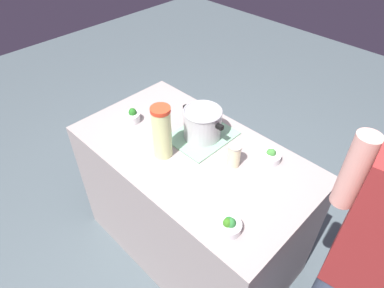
{
  "coord_description": "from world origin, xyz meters",
  "views": [
    {
      "loc": [
        0.95,
        -0.96,
        2.13
      ],
      "look_at": [
        0.0,
        0.0,
        0.95
      ],
      "focal_mm": 31.25,
      "sensor_mm": 36.0,
      "label": 1
    }
  ],
  "objects_px": {
    "lemonade_pitcher": "(162,132)",
    "cooking_pot": "(202,123)",
    "mason_jar": "(234,155)",
    "broccoli_bowl_back": "(270,156)",
    "person_cook": "(374,277)",
    "broccoli_bowl_center": "(229,225)",
    "broccoli_bowl_front": "(131,116)"
  },
  "relations": [
    {
      "from": "broccoli_bowl_center",
      "to": "person_cook",
      "type": "bearing_deg",
      "value": 20.59
    },
    {
      "from": "cooking_pot",
      "to": "broccoli_bowl_back",
      "type": "xyz_separation_m",
      "value": [
        0.39,
        0.11,
        -0.07
      ]
    },
    {
      "from": "person_cook",
      "to": "broccoli_bowl_center",
      "type": "bearing_deg",
      "value": -159.41
    },
    {
      "from": "broccoli_bowl_center",
      "to": "lemonade_pitcher",
      "type": "bearing_deg",
      "value": 167.48
    },
    {
      "from": "lemonade_pitcher",
      "to": "broccoli_bowl_front",
      "type": "height_order",
      "value": "lemonade_pitcher"
    },
    {
      "from": "broccoli_bowl_front",
      "to": "broccoli_bowl_back",
      "type": "distance_m",
      "value": 0.85
    },
    {
      "from": "person_cook",
      "to": "broccoli_bowl_front",
      "type": "bearing_deg",
      "value": -179.51
    },
    {
      "from": "mason_jar",
      "to": "broccoli_bowl_front",
      "type": "height_order",
      "value": "mason_jar"
    },
    {
      "from": "mason_jar",
      "to": "person_cook",
      "type": "bearing_deg",
      "value": -9.34
    },
    {
      "from": "cooking_pot",
      "to": "mason_jar",
      "type": "relative_size",
      "value": 2.26
    },
    {
      "from": "broccoli_bowl_back",
      "to": "person_cook",
      "type": "height_order",
      "value": "person_cook"
    },
    {
      "from": "broccoli_bowl_center",
      "to": "person_cook",
      "type": "height_order",
      "value": "person_cook"
    },
    {
      "from": "broccoli_bowl_front",
      "to": "broccoli_bowl_back",
      "type": "xyz_separation_m",
      "value": [
        0.79,
        0.3,
        -0.01
      ]
    },
    {
      "from": "mason_jar",
      "to": "broccoli_bowl_back",
      "type": "xyz_separation_m",
      "value": [
        0.11,
        0.16,
        -0.04
      ]
    },
    {
      "from": "broccoli_bowl_front",
      "to": "mason_jar",
      "type": "bearing_deg",
      "value": 11.63
    },
    {
      "from": "mason_jar",
      "to": "broccoli_bowl_back",
      "type": "bearing_deg",
      "value": 54.96
    },
    {
      "from": "broccoli_bowl_front",
      "to": "broccoli_bowl_center",
      "type": "xyz_separation_m",
      "value": [
        0.92,
        -0.19,
        -0.0
      ]
    },
    {
      "from": "cooking_pot",
      "to": "person_cook",
      "type": "height_order",
      "value": "person_cook"
    },
    {
      "from": "person_cook",
      "to": "lemonade_pitcher",
      "type": "bearing_deg",
      "value": -176.02
    },
    {
      "from": "cooking_pot",
      "to": "lemonade_pitcher",
      "type": "xyz_separation_m",
      "value": [
        -0.05,
        -0.25,
        0.05
      ]
    },
    {
      "from": "broccoli_bowl_front",
      "to": "person_cook",
      "type": "bearing_deg",
      "value": 0.49
    },
    {
      "from": "cooking_pot",
      "to": "broccoli_bowl_center",
      "type": "xyz_separation_m",
      "value": [
        0.51,
        -0.38,
        -0.07
      ]
    },
    {
      "from": "lemonade_pitcher",
      "to": "mason_jar",
      "type": "xyz_separation_m",
      "value": [
        0.32,
        0.2,
        -0.09
      ]
    },
    {
      "from": "lemonade_pitcher",
      "to": "person_cook",
      "type": "xyz_separation_m",
      "value": [
        1.09,
        0.08,
        -0.11
      ]
    },
    {
      "from": "lemonade_pitcher",
      "to": "broccoli_bowl_center",
      "type": "height_order",
      "value": "lemonade_pitcher"
    },
    {
      "from": "cooking_pot",
      "to": "broccoli_bowl_back",
      "type": "height_order",
      "value": "cooking_pot"
    },
    {
      "from": "cooking_pot",
      "to": "person_cook",
      "type": "distance_m",
      "value": 1.06
    },
    {
      "from": "mason_jar",
      "to": "broccoli_bowl_front",
      "type": "relative_size",
      "value": 1.18
    },
    {
      "from": "lemonade_pitcher",
      "to": "mason_jar",
      "type": "relative_size",
      "value": 2.38
    },
    {
      "from": "lemonade_pitcher",
      "to": "broccoli_bowl_front",
      "type": "relative_size",
      "value": 2.82
    },
    {
      "from": "lemonade_pitcher",
      "to": "cooking_pot",
      "type": "bearing_deg",
      "value": 79.67
    },
    {
      "from": "mason_jar",
      "to": "broccoli_bowl_back",
      "type": "height_order",
      "value": "mason_jar"
    }
  ]
}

